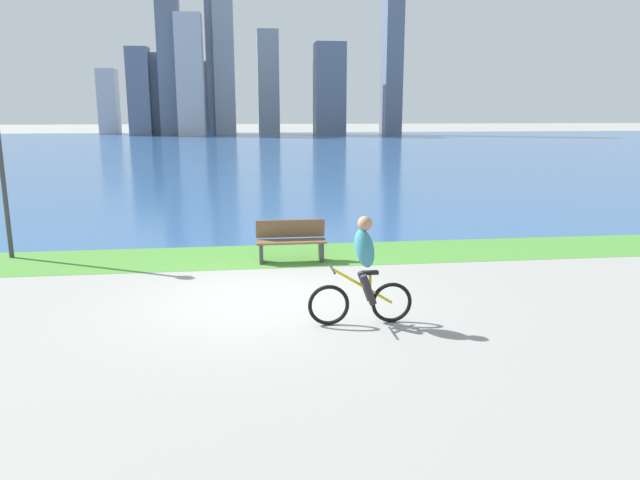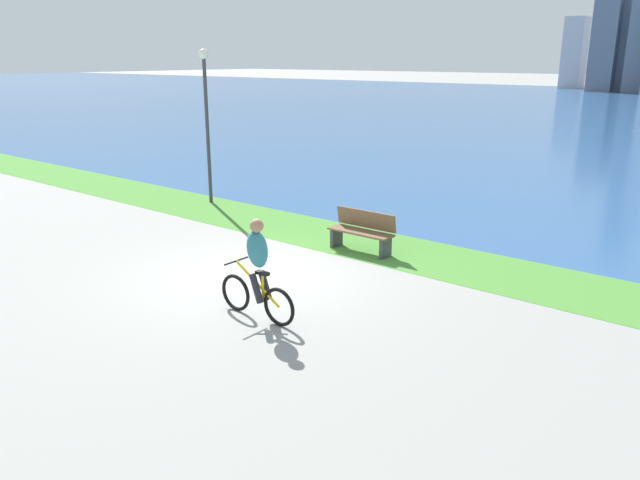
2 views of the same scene
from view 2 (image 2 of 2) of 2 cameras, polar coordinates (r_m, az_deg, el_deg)
ground_plane at (r=12.03m, az=-5.99°, el=-3.32°), size 300.00×300.00×0.00m
grass_strip_bayside at (r=14.28m, az=2.81°, el=0.00°), size 120.00×2.21×0.01m
cyclist_lead at (r=9.83m, az=-5.83°, el=-2.76°), size 1.61×0.52×1.68m
bench_near_path at (r=13.36m, az=3.92°, el=0.81°), size 1.50×0.47×0.90m
lamppost_tall at (r=17.89m, az=-10.49°, el=12.16°), size 0.28×0.28×4.29m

